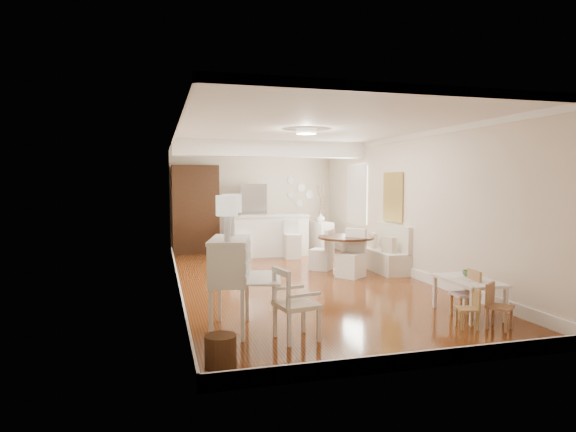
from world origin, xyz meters
name	(u,v)px	position (x,y,z in m)	size (l,w,h in m)	color
room	(296,176)	(0.04, 0.32, 1.98)	(9.00, 9.04, 2.82)	brown
secretary_bureau	(230,284)	(-1.70, -2.76, 0.59)	(0.92, 0.94, 1.18)	white
gustavian_armchair	(297,303)	(-0.99, -3.30, 0.43)	(0.50, 0.50, 0.86)	silver
wicker_basket	(221,351)	(-1.97, -3.91, 0.16)	(0.32, 0.32, 0.32)	#482A16
kids_table	(468,297)	(1.64, -2.91, 0.25)	(0.61, 1.02, 0.51)	white
kids_chair_a	(467,308)	(1.23, -3.46, 0.26)	(0.25, 0.25, 0.52)	#A5824B
kids_chair_b	(465,294)	(1.51, -3.01, 0.33)	(0.32, 0.32, 0.66)	tan
kids_chair_c	(500,306)	(1.60, -3.59, 0.29)	(0.28, 0.28, 0.59)	#A6724B
banquette	(382,247)	(1.99, 0.50, 0.49)	(0.52, 1.60, 0.98)	silver
dining_table	(346,255)	(1.10, 0.31, 0.38)	(1.13, 1.13, 0.77)	#472616
slip_chair_near	(351,253)	(1.08, 0.01, 0.47)	(0.45, 0.47, 0.94)	white
slip_chair_far	(321,249)	(0.79, 0.95, 0.43)	(0.41, 0.43, 0.86)	silver
breakfast_counter	(267,236)	(0.10, 3.10, 0.52)	(2.05, 0.65, 1.03)	white
bar_stool_left	(242,240)	(-0.58, 2.83, 0.46)	(0.37, 0.37, 0.93)	white
bar_stool_right	(292,239)	(0.60, 2.55, 0.47)	(0.38, 0.38, 0.94)	silver
pantry_cabinet	(195,209)	(-1.60, 4.18, 1.15)	(1.20, 0.60, 2.30)	#381E11
fridge	(266,217)	(0.30, 4.15, 0.90)	(0.75, 0.65, 1.80)	silver
sideboard	(321,237)	(1.66, 3.44, 0.40)	(0.37, 0.84, 0.80)	silver
pencil_cup	(466,273)	(1.73, -2.72, 0.55)	(0.11, 0.11, 0.09)	#558C51
branch_vase	(321,218)	(1.64, 3.44, 0.91)	(0.21, 0.21, 0.22)	white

